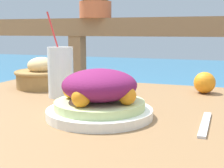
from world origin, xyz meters
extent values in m
cube|color=olive|center=(0.00, 0.00, 0.74)|extent=(1.04, 0.79, 0.04)
cube|color=brown|center=(0.00, 0.77, 0.97)|extent=(2.80, 0.08, 0.09)
cube|color=brown|center=(-0.45, 0.77, 0.46)|extent=(0.07, 0.07, 0.93)
cube|color=teal|center=(0.00, 3.27, 0.21)|extent=(12.00, 4.00, 0.42)
cylinder|color=white|center=(0.01, -0.10, 0.77)|extent=(0.24, 0.24, 0.02)
cylinder|color=#C6DB8E|center=(0.01, -0.10, 0.79)|extent=(0.21, 0.21, 0.02)
ellipsoid|color=#72194C|center=(0.01, -0.10, 0.83)|extent=(0.17, 0.17, 0.07)
sphere|color=orange|center=(0.08, -0.11, 0.82)|extent=(0.04, 0.04, 0.04)
sphere|color=orange|center=(-0.01, -0.03, 0.82)|extent=(0.04, 0.04, 0.04)
sphere|color=orange|center=(-0.06, -0.09, 0.82)|extent=(0.04, 0.04, 0.04)
sphere|color=orange|center=(0.00, -0.16, 0.82)|extent=(0.04, 0.04, 0.04)
cylinder|color=silver|center=(-0.18, 0.07, 0.83)|extent=(0.07, 0.07, 0.15)
cylinder|color=red|center=(-0.18, 0.06, 0.90)|extent=(0.07, 0.01, 0.21)
cylinder|color=olive|center=(-0.31, 0.19, 0.79)|extent=(0.17, 0.17, 0.06)
torus|color=olive|center=(-0.31, 0.19, 0.81)|extent=(0.18, 0.18, 0.01)
ellipsoid|color=#DBB77A|center=(-0.31, 0.19, 0.84)|extent=(0.09, 0.09, 0.06)
cylinder|color=#B75B38|center=(-0.35, 0.77, 1.06)|extent=(0.16, 0.16, 0.08)
cube|color=silver|center=(0.24, -0.08, 0.76)|extent=(0.02, 0.18, 0.00)
sphere|color=orange|center=(0.22, 0.27, 0.79)|extent=(0.07, 0.07, 0.07)
camera|label=1|loc=(0.27, -0.73, 0.95)|focal=50.00mm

